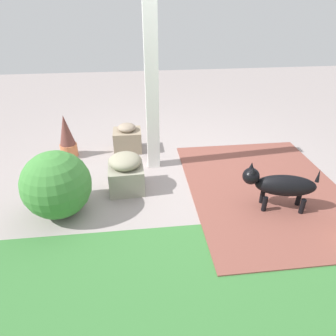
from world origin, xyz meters
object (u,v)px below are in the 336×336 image
(porch_pillar, at_px, (152,91))
(stone_planter_nearest, at_px, (127,139))
(dog, at_px, (280,185))
(stone_planter_mid, at_px, (126,172))
(round_shrub, at_px, (56,185))
(terracotta_pot_spiky, at_px, (67,137))

(porch_pillar, distance_m, stone_planter_nearest, 1.03)
(stone_planter_nearest, xyz_separation_m, dog, (-1.61, 1.62, 0.12))
(stone_planter_mid, bearing_deg, porch_pillar, -123.95)
(dog, bearing_deg, stone_planter_mid, -19.77)
(porch_pillar, distance_m, stone_planter_mid, 1.04)
(stone_planter_nearest, bearing_deg, dog, 134.81)
(porch_pillar, height_order, round_shrub, porch_pillar)
(porch_pillar, xyz_separation_m, terracotta_pot_spiky, (1.19, -0.41, -0.73))
(porch_pillar, distance_m, round_shrub, 1.56)
(porch_pillar, bearing_deg, terracotta_pot_spiky, -18.80)
(porch_pillar, height_order, stone_planter_mid, porch_pillar)
(porch_pillar, relative_size, stone_planter_nearest, 4.88)
(porch_pillar, xyz_separation_m, stone_planter_nearest, (0.35, -0.49, -0.84))
(terracotta_pot_spiky, relative_size, dog, 0.80)
(porch_pillar, distance_m, dog, 1.83)
(stone_planter_nearest, height_order, stone_planter_mid, stone_planter_mid)
(porch_pillar, bearing_deg, dog, 138.16)
(porch_pillar, distance_m, terracotta_pot_spiky, 1.46)
(stone_planter_mid, height_order, dog, dog)
(stone_planter_mid, bearing_deg, round_shrub, 28.44)
(stone_planter_nearest, relative_size, round_shrub, 0.59)
(stone_planter_mid, xyz_separation_m, dog, (-1.62, 0.58, 0.08))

